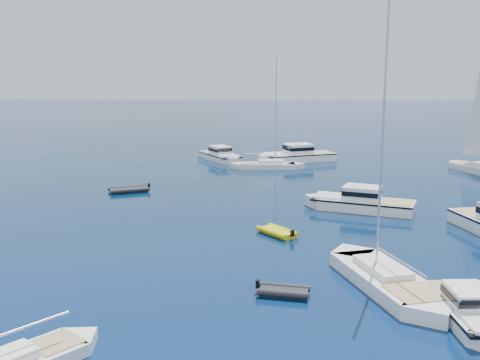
{
  "coord_description": "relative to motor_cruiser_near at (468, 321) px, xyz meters",
  "views": [
    {
      "loc": [
        2.66,
        -24.84,
        12.18
      ],
      "look_at": [
        -1.31,
        26.3,
        2.2
      ],
      "focal_mm": 43.22,
      "sensor_mm": 36.0,
      "label": 1
    }
  ],
  "objects": [
    {
      "name": "sailboat_centre",
      "position": [
        -11.15,
        43.08,
        0.0
      ],
      "size": [
        9.78,
        3.22,
        14.14
      ],
      "primitive_type": null,
      "rotation": [
        0.0,
        0.0,
        4.79
      ],
      "color": "silver",
      "rests_on": "ground"
    },
    {
      "name": "motor_cruiser_centre",
      "position": [
        -2.51,
        22.43,
        0.0
      ],
      "size": [
        10.81,
        6.25,
        2.71
      ],
      "primitive_type": null,
      "rotation": [
        0.0,
        0.0,
        1.25
      ],
      "color": "silver",
      "rests_on": "ground"
    },
    {
      "name": "ground",
      "position": [
        -11.75,
        -2.35,
        0.0
      ],
      "size": [
        400.0,
        400.0,
        0.0
      ],
      "primitive_type": "plane",
      "color": "navy",
      "rests_on": "ground"
    },
    {
      "name": "tender_grey_far",
      "position": [
        -24.53,
        28.12,
        0.0
      ],
      "size": [
        4.63,
        3.75,
        0.95
      ],
      "primitive_type": null,
      "rotation": [
        0.0,
        0.0,
        2.02
      ],
      "color": "black",
      "rests_on": "ground"
    },
    {
      "name": "tender_grey_near",
      "position": [
        -9.0,
        2.58,
        0.0
      ],
      "size": [
        3.12,
        2.07,
        0.95
      ],
      "primitive_type": null,
      "rotation": [
        0.0,
        0.0,
        4.57
      ],
      "color": "black",
      "rests_on": "ground"
    },
    {
      "name": "sailboat_mid_r",
      "position": [
        -3.24,
        4.26,
        0.0
      ],
      "size": [
        6.99,
        12.52,
        17.88
      ],
      "primitive_type": null,
      "rotation": [
        0.0,
        0.0,
        0.34
      ],
      "color": "white",
      "rests_on": "ground"
    },
    {
      "name": "motor_cruiser_horizon",
      "position": [
        -17.59,
        48.89,
        0.0
      ],
      "size": [
        7.47,
        9.28,
        2.43
      ],
      "primitive_type": null,
      "rotation": [
        0.0,
        0.0,
        3.73
      ],
      "color": "white",
      "rests_on": "ground"
    },
    {
      "name": "tender_yellow",
      "position": [
        -9.53,
        14.18,
        0.0
      ],
      "size": [
        3.59,
        3.74,
        0.95
      ],
      "primitive_type": null,
      "rotation": [
        0.0,
        0.0,
        0.72
      ],
      "color": "#CFC40C",
      "rests_on": "ground"
    },
    {
      "name": "motor_cruiser_distant",
      "position": [
        -7.48,
        48.76,
        0.0
      ],
      "size": [
        11.79,
        7.81,
        2.98
      ],
      "primitive_type": null,
      "rotation": [
        0.0,
        0.0,
        1.99
      ],
      "color": "white",
      "rests_on": "ground"
    },
    {
      "name": "motor_cruiser_near",
      "position": [
        0.0,
        0.0,
        0.0
      ],
      "size": [
        3.23,
        8.23,
        2.11
      ],
      "primitive_type": null,
      "rotation": [
        0.0,
        0.0,
        3.24
      ],
      "color": "white",
      "rests_on": "ground"
    }
  ]
}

